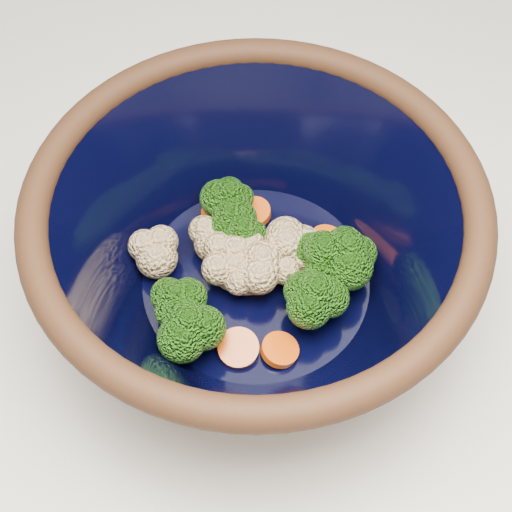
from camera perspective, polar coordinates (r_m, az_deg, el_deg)
counter at (r=0.97m, az=0.17°, el=-17.54°), size 1.20×1.20×0.90m
mixing_bowl at (r=0.49m, az=-0.00°, el=0.82°), size 0.33×0.33×0.13m
vegetable_pile at (r=0.51m, az=0.20°, el=-0.46°), size 0.17×0.15×0.05m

